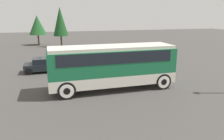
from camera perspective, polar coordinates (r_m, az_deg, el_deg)
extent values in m
plane|color=#423F3D|center=(16.50, 0.00, -4.93)|extent=(120.00, 120.00, 0.00)
cube|color=silver|center=(16.23, 0.00, -1.97)|extent=(9.15, 2.53, 0.76)
cube|color=#19663D|center=(15.93, 0.00, 2.39)|extent=(9.15, 2.53, 1.76)
cube|color=black|center=(15.84, 0.00, 3.93)|extent=(8.05, 2.57, 0.79)
cube|color=beige|center=(15.75, 0.00, 5.92)|extent=(8.97, 2.33, 0.22)
cube|color=#19663D|center=(17.72, 13.87, 2.35)|extent=(0.36, 2.43, 2.02)
cylinder|color=black|center=(16.68, 13.19, -2.95)|extent=(1.20, 0.28, 1.20)
cylinder|color=silver|center=(16.68, 13.19, -2.95)|extent=(0.93, 0.30, 0.93)
cylinder|color=black|center=(16.68, 13.19, -2.95)|extent=(0.45, 0.32, 0.45)
cylinder|color=black|center=(18.63, 9.71, -0.96)|extent=(1.20, 0.28, 1.20)
cylinder|color=silver|center=(18.63, 9.71, -0.96)|extent=(0.93, 0.30, 0.93)
cylinder|color=black|center=(18.63, 9.71, -0.96)|extent=(0.45, 0.32, 0.45)
cylinder|color=black|center=(14.64, -11.76, -5.29)|extent=(1.20, 0.28, 1.20)
cylinder|color=silver|center=(14.64, -11.76, -5.29)|extent=(0.93, 0.30, 0.93)
cylinder|color=black|center=(14.64, -11.76, -5.29)|extent=(0.45, 0.32, 0.45)
cylinder|color=black|center=(16.84, -12.45, -2.74)|extent=(1.20, 0.28, 1.20)
cylinder|color=silver|center=(16.84, -12.45, -2.74)|extent=(0.93, 0.30, 0.93)
cylinder|color=black|center=(16.84, -12.45, -2.74)|extent=(0.45, 0.32, 0.45)
cube|color=black|center=(22.25, -16.70, 0.98)|extent=(4.14, 1.84, 0.61)
cube|color=black|center=(22.13, -17.23, 2.38)|extent=(2.15, 1.66, 0.53)
cylinder|color=black|center=(21.53, -12.35, 0.21)|extent=(0.65, 0.22, 0.65)
cylinder|color=black|center=(21.53, -12.35, 0.21)|extent=(0.25, 0.26, 0.25)
cylinder|color=black|center=(23.15, -12.67, 1.17)|extent=(0.65, 0.22, 0.65)
cylinder|color=black|center=(23.15, -12.67, 1.17)|extent=(0.25, 0.26, 0.25)
cylinder|color=black|center=(21.57, -20.94, -0.38)|extent=(0.65, 0.22, 0.65)
cylinder|color=black|center=(21.57, -20.94, -0.38)|extent=(0.25, 0.26, 0.25)
cylinder|color=black|center=(23.18, -20.66, 0.61)|extent=(0.65, 0.22, 0.65)
cylinder|color=black|center=(23.18, -20.66, 0.61)|extent=(0.25, 0.26, 0.25)
cube|color=#BCBCC1|center=(24.09, 2.12, 2.53)|extent=(4.06, 1.76, 0.59)
cube|color=black|center=(23.93, 1.76, 3.88)|extent=(2.11, 1.59, 0.59)
cylinder|color=black|center=(23.96, 6.30, 1.87)|extent=(0.64, 0.22, 0.64)
cylinder|color=black|center=(23.96, 6.30, 1.87)|extent=(0.24, 0.26, 0.24)
cylinder|color=black|center=(25.39, 4.93, 2.60)|extent=(0.64, 0.22, 0.64)
cylinder|color=black|center=(25.39, 4.93, 2.60)|extent=(0.24, 0.26, 0.24)
cylinder|color=black|center=(22.94, -1.00, 1.40)|extent=(0.64, 0.22, 0.64)
cylinder|color=black|center=(22.94, -1.00, 1.40)|extent=(0.24, 0.26, 0.24)
cylinder|color=black|center=(24.43, -1.99, 2.19)|extent=(0.64, 0.22, 0.64)
cylinder|color=black|center=(24.43, -1.99, 2.19)|extent=(0.24, 0.26, 0.24)
cylinder|color=brown|center=(39.03, -13.09, 7.30)|extent=(0.28, 0.28, 1.91)
cone|color=#19471E|center=(38.79, -13.37, 12.22)|extent=(2.52, 2.52, 4.80)
cylinder|color=brown|center=(42.68, -18.64, 7.48)|extent=(0.28, 0.28, 1.89)
cone|color=#1E5123|center=(42.49, -18.93, 11.04)|extent=(3.03, 3.03, 3.43)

